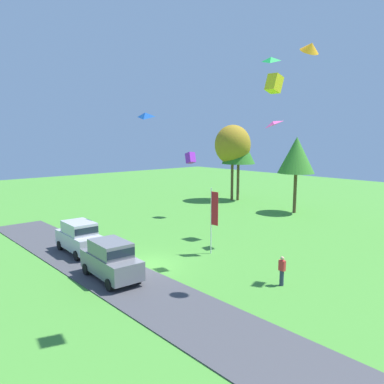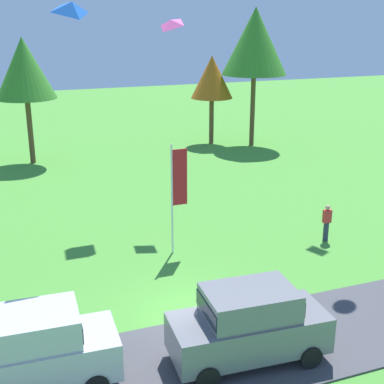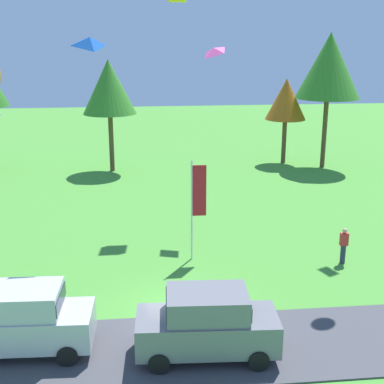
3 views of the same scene
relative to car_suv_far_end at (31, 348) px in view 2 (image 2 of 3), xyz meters
The scene contains 11 objects.
ground_plane 5.93m from the car_suv_far_end, 21.52° to the left, with size 120.00×120.00×0.00m, color #478E33.
pavement_strip 5.55m from the car_suv_far_end, ahead, with size 36.00×4.40×0.06m, color #424247.
car_suv_far_end is the anchor object (origin of this frame).
car_suv_near_entrance 6.09m from the car_suv_far_end, ahead, with size 4.70×2.27×2.28m.
person_watching_sky 14.53m from the car_suv_far_end, 23.80° to the left, with size 0.36×0.24×1.71m.
tree_center_back 25.11m from the car_suv_far_end, 85.23° to the left, with size 4.00×4.00×8.44m.
tree_far_left 30.44m from the car_suv_far_end, 58.19° to the left, with size 3.24×3.24×6.84m.
tree_left_of_center 31.05m from the car_suv_far_end, 52.12° to the left, with size 4.91×4.91×10.36m.
flag_banner 9.83m from the car_suv_far_end, 46.95° to the left, with size 0.71×0.08×4.80m.
kite_diamond_high_right 9.96m from the car_suv_far_end, 61.33° to the left, with size 1.03×0.72×0.34m, color blue.
kite_diamond_high_left 16.42m from the car_suv_far_end, 55.91° to the left, with size 0.96×1.08×0.28m, color #EA4C9E.
Camera 2 is at (-5.66, -15.06, 9.75)m, focal length 50.00 mm.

